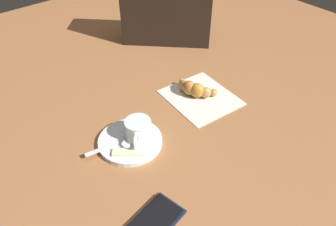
{
  "coord_description": "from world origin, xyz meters",
  "views": [
    {
      "loc": [
        0.41,
        0.49,
        0.55
      ],
      "look_at": [
        0.01,
        0.01,
        0.02
      ],
      "focal_mm": 35.42,
      "sensor_mm": 36.0,
      "label": 1
    }
  ],
  "objects": [
    {
      "name": "ground_plane",
      "position": [
        0.0,
        0.0,
        0.0
      ],
      "size": [
        1.8,
        1.8,
        0.0
      ],
      "primitive_type": "plane",
      "color": "#9A633A"
    },
    {
      "name": "sugar_packet",
      "position": [
        0.16,
        0.05,
        0.01
      ],
      "size": [
        0.07,
        0.06,
        0.01
      ],
      "primitive_type": "cube",
      "rotation": [
        0.0,
        0.0,
        8.74
      ],
      "color": "beige",
      "rests_on": "saucer"
    },
    {
      "name": "croissant",
      "position": [
        -0.1,
        -0.02,
        0.02
      ],
      "size": [
        0.08,
        0.11,
        0.04
      ],
      "color": "#B98C44",
      "rests_on": "napkin"
    },
    {
      "name": "teaspoon",
      "position": [
        0.15,
        0.01,
        0.01
      ],
      "size": [
        0.14,
        0.04,
        0.01
      ],
      "color": "silver",
      "rests_on": "saucer"
    },
    {
      "name": "espresso_cup",
      "position": [
        0.12,
        0.03,
        0.04
      ],
      "size": [
        0.07,
        0.07,
        0.05
      ],
      "color": "silver",
      "rests_on": "saucer"
    },
    {
      "name": "laptop_bag",
      "position": [
        -0.24,
        -0.31,
        0.11
      ],
      "size": [
        0.27,
        0.27,
        0.22
      ],
      "primitive_type": "cube",
      "rotation": [
        0.0,
        0.0,
        5.5
      ],
      "color": "black",
      "rests_on": "ground"
    },
    {
      "name": "saucer",
      "position": [
        0.13,
        0.02,
        0.01
      ],
      "size": [
        0.15,
        0.15,
        0.01
      ],
      "primitive_type": "cylinder",
      "color": "silver",
      "rests_on": "ground"
    },
    {
      "name": "napkin",
      "position": [
        -0.11,
        -0.0,
        0.0
      ],
      "size": [
        0.18,
        0.2,
        0.0
      ],
      "primitive_type": "cube",
      "rotation": [
        0.0,
        0.0,
        -0.09
      ],
      "color": "silver",
      "rests_on": "ground"
    }
  ]
}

